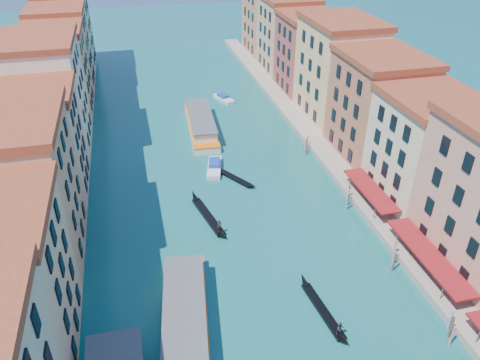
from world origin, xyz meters
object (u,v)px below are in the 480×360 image
object	(u,v)px
vaporetto_far	(201,123)
gondola_fore	(208,216)
vaporetto_near	(185,322)
gondola_right	(324,311)

from	to	relation	value
vaporetto_far	gondola_fore	size ratio (longest dim) A/B	1.71
vaporetto_near	gondola_fore	distance (m)	21.17
gondola_right	gondola_fore	bearing A→B (deg)	107.86
gondola_right	vaporetto_near	bearing A→B (deg)	169.29
vaporetto_far	gondola_fore	distance (m)	30.79
vaporetto_near	gondola_right	distance (m)	15.89
vaporetto_near	vaporetto_far	xyz separation A→B (m)	(10.35, 50.71, 0.03)
vaporetto_near	gondola_fore	world-z (taller)	vaporetto_near
vaporetto_near	vaporetto_far	bearing A→B (deg)	85.88
vaporetto_near	vaporetto_far	size ratio (longest dim) A/B	0.99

